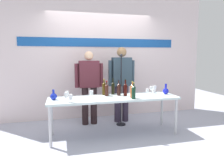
{
  "coord_description": "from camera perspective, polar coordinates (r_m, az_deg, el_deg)",
  "views": [
    {
      "loc": [
        -0.95,
        -3.61,
        1.51
      ],
      "look_at": [
        0.0,
        0.15,
        1.06
      ],
      "focal_mm": 32.52,
      "sensor_mm": 36.0,
      "label": 1
    }
  ],
  "objects": [
    {
      "name": "ground_plane",
      "position": [
        4.03,
        0.54,
        -15.46
      ],
      "size": [
        10.0,
        10.0,
        0.0
      ],
      "primitive_type": "plane",
      "color": "#A9ACBD"
    },
    {
      "name": "back_wall",
      "position": [
        4.97,
        -3.17,
        6.44
      ],
      "size": [
        5.32,
        0.11,
        3.0
      ],
      "color": "silver",
      "rests_on": "ground"
    },
    {
      "name": "display_table",
      "position": [
        3.83,
        0.55,
        -6.05
      ],
      "size": [
        2.42,
        0.66,
        0.73
      ],
      "color": "silver",
      "rests_on": "ground"
    },
    {
      "name": "decanter_blue_left",
      "position": [
        3.71,
        -16.1,
        -4.8
      ],
      "size": [
        0.12,
        0.12,
        0.18
      ],
      "color": "#1527B2",
      "rests_on": "display_table"
    },
    {
      "name": "decanter_blue_right",
      "position": [
        4.23,
        14.86,
        -3.34
      ],
      "size": [
        0.12,
        0.12,
        0.21
      ],
      "color": "#161EBD",
      "rests_on": "display_table"
    },
    {
      "name": "presenter_left",
      "position": [
        4.42,
        -6.44,
        -1.29
      ],
      "size": [
        0.62,
        0.22,
        1.6
      ],
      "color": "black",
      "rests_on": "ground"
    },
    {
      "name": "presenter_right",
      "position": [
        4.57,
        2.7,
        -0.3
      ],
      "size": [
        0.61,
        0.22,
        1.69
      ],
      "color": "#2E2535",
      "rests_on": "ground"
    },
    {
      "name": "wine_bottle_0",
      "position": [
        3.75,
        5.71,
        -3.41
      ],
      "size": [
        0.07,
        0.07,
        0.3
      ],
      "color": "#D1622C",
      "rests_on": "display_table"
    },
    {
      "name": "wine_bottle_1",
      "position": [
        3.94,
        1.93,
        -2.96
      ],
      "size": [
        0.07,
        0.07,
        0.31
      ],
      "color": "black",
      "rests_on": "display_table"
    },
    {
      "name": "wine_bottle_2",
      "position": [
        3.89,
        -1.51,
        -3.13
      ],
      "size": [
        0.07,
        0.07,
        0.29
      ],
      "color": "#361711",
      "rests_on": "display_table"
    },
    {
      "name": "wine_bottle_3",
      "position": [
        4.0,
        -2.26,
        -2.7
      ],
      "size": [
        0.07,
        0.07,
        0.31
      ],
      "color": "#42310B",
      "rests_on": "display_table"
    },
    {
      "name": "wine_bottle_4",
      "position": [
        3.65,
        6.1,
        -3.74
      ],
      "size": [
        0.07,
        0.07,
        0.3
      ],
      "color": "#12311F",
      "rests_on": "display_table"
    },
    {
      "name": "wine_bottle_5",
      "position": [
        4.05,
        0.29,
        -2.61
      ],
      "size": [
        0.07,
        0.07,
        0.33
      ],
      "color": "black",
      "rests_on": "display_table"
    },
    {
      "name": "wine_bottle_6",
      "position": [
        3.91,
        3.77,
        -2.95
      ],
      "size": [
        0.07,
        0.07,
        0.32
      ],
      "color": "black",
      "rests_on": "display_table"
    },
    {
      "name": "wine_glass_left_0",
      "position": [
        3.63,
        -5.82,
        -4.03
      ],
      "size": [
        0.07,
        0.07,
        0.16
      ],
      "color": "white",
      "rests_on": "display_table"
    },
    {
      "name": "wine_glass_left_1",
      "position": [
        3.44,
        -11.54,
        -5.07
      ],
      "size": [
        0.06,
        0.06,
        0.14
      ],
      "color": "white",
      "rests_on": "display_table"
    },
    {
      "name": "wine_glass_left_2",
      "position": [
        3.68,
        -12.55,
        -4.06
      ],
      "size": [
        0.06,
        0.06,
        0.15
      ],
      "color": "white",
      "rests_on": "display_table"
    },
    {
      "name": "wine_glass_left_3",
      "position": [
        3.5,
        -12.78,
        -4.67
      ],
      "size": [
        0.06,
        0.06,
        0.16
      ],
      "color": "white",
      "rests_on": "display_table"
    },
    {
      "name": "wine_glass_right_0",
      "position": [
        3.91,
        11.67,
        -3.55
      ],
      "size": [
        0.06,
        0.06,
        0.15
      ],
      "color": "white",
      "rests_on": "display_table"
    },
    {
      "name": "wine_glass_right_1",
      "position": [
        4.3,
        11.93,
        -2.5
      ],
      "size": [
        0.06,
        0.06,
        0.15
      ],
      "color": "white",
      "rests_on": "display_table"
    },
    {
      "name": "wine_glass_right_2",
      "position": [
        3.97,
        9.91,
        -3.38
      ],
      "size": [
        0.06,
        0.06,
        0.14
      ],
      "color": "white",
      "rests_on": "display_table"
    },
    {
      "name": "wine_glass_right_3",
      "position": [
        4.17,
        11.06,
        -2.77
      ],
      "size": [
        0.07,
        0.07,
        0.16
      ],
      "color": "white",
      "rests_on": "display_table"
    },
    {
      "name": "microphone_stand",
      "position": [
        4.41,
        2.56,
        -6.48
      ],
      "size": [
        0.2,
        0.2,
        1.54
      ],
      "color": "black",
      "rests_on": "ground"
    }
  ]
}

